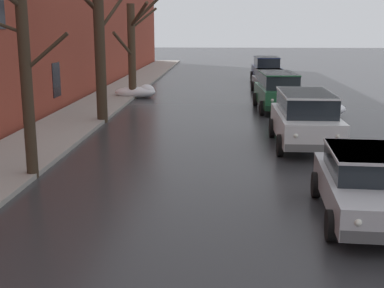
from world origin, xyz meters
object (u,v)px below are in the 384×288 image
Objects in this scene: bare_tree_second_along_sidewalk at (25,55)px; suv_white_parked_kerbside_close at (305,117)px; sedan_grey_parked_far_down_block at (270,81)px; bare_tree_far_down_block at (133,46)px; sedan_silver_approaching_near_lane at (367,183)px; suv_green_parked_kerbside_mid at (278,90)px; bare_tree_mid_block at (99,50)px; suv_darkblue_queued_behind_truck at (266,68)px.

suv_white_parked_kerbside_close is at bearing 28.51° from bare_tree_second_along_sidewalk.
suv_white_parked_kerbside_close is 1.10× the size of sedan_grey_parked_far_down_block.
bare_tree_far_down_block reaches higher than sedan_silver_approaching_near_lane.
suv_green_parked_kerbside_mid is (-0.11, 7.57, -0.00)m from suv_white_parked_kerbside_close.
bare_tree_far_down_block is (0.14, 7.42, -0.07)m from bare_tree_mid_block.
suv_green_parked_kerbside_mid is 1.12× the size of sedan_grey_parked_far_down_block.
suv_white_parked_kerbside_close is at bearing -27.27° from bare_tree_mid_block.
suv_white_parked_kerbside_close reaches higher than sedan_grey_parked_far_down_block.
bare_tree_far_down_block is 1.25× the size of suv_white_parked_kerbside_close.
bare_tree_far_down_block is at bearing 88.91° from bare_tree_mid_block.
sedan_silver_approaching_near_lane is at bearing -89.66° from sedan_grey_parked_far_down_block.
bare_tree_far_down_block is 13.92m from suv_white_parked_kerbside_close.
suv_darkblue_queued_behind_truck is at bearing 87.63° from suv_green_parked_kerbside_mid.
bare_tree_second_along_sidewalk is 1.30× the size of suv_green_parked_kerbside_mid.
sedan_silver_approaching_near_lane is (8.02, -2.44, -2.47)m from bare_tree_second_along_sidewalk.
sedan_silver_approaching_near_lane is 0.98× the size of suv_darkblue_queued_behind_truck.
bare_tree_second_along_sidewalk is at bearing -90.29° from bare_tree_far_down_block.
suv_white_parked_kerbside_close reaches higher than sedan_silver_approaching_near_lane.
suv_white_parked_kerbside_close is (-0.25, 6.65, 0.24)m from sedan_silver_approaching_near_lane.
sedan_grey_parked_far_down_block is at bearing 20.04° from bare_tree_far_down_block.
sedan_grey_parked_far_down_block is (7.95, 10.27, -2.23)m from bare_tree_mid_block.
sedan_grey_parked_far_down_block is 0.95× the size of suv_darkblue_queued_behind_truck.
sedan_silver_approaching_near_lane is 6.66m from suv_white_parked_kerbside_close.
bare_tree_second_along_sidewalk is 1.33× the size of suv_white_parked_kerbside_close.
bare_tree_second_along_sidewalk reaches higher than sedan_grey_parked_far_down_block.
suv_white_parked_kerbside_close is at bearing -91.19° from suv_darkblue_queued_behind_truck.
sedan_grey_parked_far_down_block is at bearing 89.49° from suv_white_parked_kerbside_close.
bare_tree_far_down_block is (0.08, 15.67, -0.31)m from bare_tree_second_along_sidewalk.
sedan_grey_parked_far_down_block is at bearing 52.24° from bare_tree_mid_block.
suv_white_parked_kerbside_close is (7.68, -11.45, -1.92)m from bare_tree_far_down_block.
suv_darkblue_queued_behind_truck is at bearing 71.79° from bare_tree_second_along_sidewalk.
sedan_silver_approaching_near_lane is 0.93× the size of suv_white_parked_kerbside_close.
bare_tree_second_along_sidewalk is 1.42× the size of sedan_silver_approaching_near_lane.
suv_green_parked_kerbside_mid is (-0.37, 14.22, 0.24)m from sedan_silver_approaching_near_lane.
suv_green_parked_kerbside_mid reaches higher than sedan_grey_parked_far_down_block.
bare_tree_second_along_sidewalk reaches higher than suv_darkblue_queued_behind_truck.
bare_tree_second_along_sidewalk is 9.11m from suv_white_parked_kerbside_close.
bare_tree_mid_block reaches higher than bare_tree_far_down_block.
bare_tree_second_along_sidewalk is 26.31m from suv_darkblue_queued_behind_truck.
bare_tree_mid_block reaches higher than suv_white_parked_kerbside_close.
bare_tree_far_down_block is at bearing 89.71° from bare_tree_second_along_sidewalk.
bare_tree_far_down_block reaches higher than suv_green_parked_kerbside_mid.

